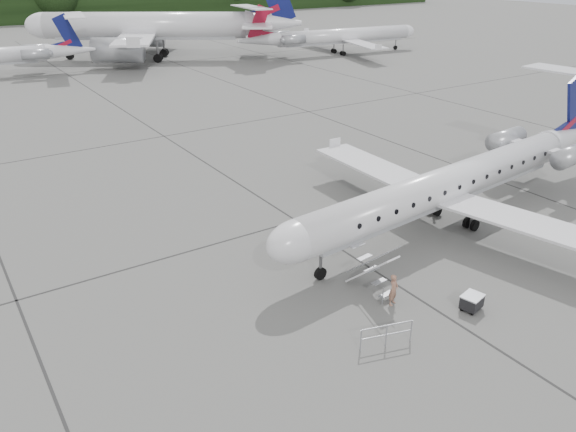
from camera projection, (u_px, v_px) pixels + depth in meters
ground at (454, 252)px, 29.64m from camera, size 320.00×320.00×0.00m
treeline at (10, 6)px, 126.44m from camera, size 260.00×4.00×8.00m
main_regional_jet at (448, 168)px, 31.01m from camera, size 29.68×22.66×7.15m
airstair at (372, 270)px, 25.74m from camera, size 1.08×2.50×2.24m
passenger at (394, 290)px, 24.93m from camera, size 0.64×0.54×1.50m
safety_railing at (386, 336)px, 22.30m from camera, size 2.13×0.70×1.00m
baggage_cart at (472, 302)px, 24.68m from camera, size 1.06×0.93×0.79m
bg_narrowbody at (145, 12)px, 82.09m from camera, size 46.45×43.19×13.56m
bg_regional_right at (345, 28)px, 87.98m from camera, size 32.16×24.91×7.81m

